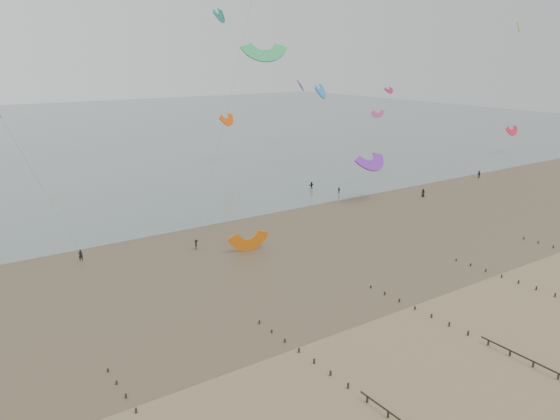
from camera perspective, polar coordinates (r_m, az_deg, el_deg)
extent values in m
plane|color=brown|center=(66.13, 14.24, -12.23)|extent=(500.00, 500.00, 0.00)
plane|color=#475654|center=(243.64, -23.78, 7.36)|extent=(500.00, 500.00, 0.00)
plane|color=#473A28|center=(90.67, -2.49, -3.85)|extent=(500.00, 500.00, 0.00)
ellipsoid|color=slate|center=(72.17, -9.22, -9.44)|extent=(23.60, 14.36, 0.01)
ellipsoid|color=slate|center=(99.45, 2.45, -2.05)|extent=(33.64, 18.32, 0.01)
ellipsoid|color=slate|center=(116.63, 17.97, -0.12)|extent=(19.65, 13.67, 0.01)
cube|color=black|center=(53.15, -14.81, -19.62)|extent=(0.16, 0.16, 0.54)
cube|color=black|center=(55.24, -15.80, -18.21)|extent=(0.16, 0.16, 0.51)
cube|color=black|center=(57.38, -16.71, -16.91)|extent=(0.16, 0.16, 0.48)
cube|color=black|center=(59.55, -17.53, -15.69)|extent=(0.16, 0.16, 0.45)
cube|color=black|center=(51.90, 11.23, -20.24)|extent=(0.16, 0.16, 0.68)
cube|color=black|center=(53.40, 9.11, -18.99)|extent=(0.16, 0.16, 0.65)
cube|color=black|center=(54.98, 7.14, -17.79)|extent=(0.16, 0.16, 0.62)
cube|color=black|center=(56.64, 5.30, -16.63)|extent=(0.16, 0.16, 0.59)
cube|color=black|center=(58.37, 3.59, -15.53)|extent=(0.16, 0.16, 0.57)
cube|color=black|center=(60.16, 2.00, -14.49)|extent=(0.16, 0.16, 0.54)
cube|color=black|center=(62.02, 0.51, -13.49)|extent=(0.16, 0.16, 0.51)
cube|color=black|center=(63.92, -0.87, -12.55)|extent=(0.16, 0.16, 0.48)
cube|color=black|center=(65.88, -2.17, -11.65)|extent=(0.16, 0.16, 0.45)
cube|color=black|center=(62.15, 27.08, -15.22)|extent=(0.16, 0.16, 0.74)
cube|color=black|center=(63.19, 24.95, -14.42)|extent=(0.16, 0.16, 0.71)
cube|color=black|center=(64.31, 22.90, -13.63)|extent=(0.16, 0.16, 0.68)
cube|color=black|center=(65.52, 20.94, -12.85)|extent=(0.16, 0.16, 0.65)
cube|color=black|center=(66.82, 19.06, -12.09)|extent=(0.16, 0.16, 0.62)
cube|color=black|center=(68.19, 17.27, -11.35)|extent=(0.16, 0.16, 0.59)
cube|color=black|center=(69.63, 15.56, -10.62)|extent=(0.16, 0.16, 0.57)
cube|color=black|center=(71.14, 13.92, -9.92)|extent=(0.16, 0.16, 0.54)
cube|color=black|center=(72.72, 12.37, -9.24)|extent=(0.16, 0.16, 0.51)
cube|color=black|center=(74.35, 10.88, -8.58)|extent=(0.16, 0.16, 0.48)
cube|color=black|center=(76.04, 9.47, -7.95)|extent=(0.16, 0.16, 0.45)
cube|color=black|center=(80.96, 26.81, -7.95)|extent=(0.16, 0.16, 0.62)
cube|color=black|center=(82.10, 25.21, -7.43)|extent=(0.16, 0.16, 0.59)
cube|color=black|center=(83.30, 23.66, -6.92)|extent=(0.16, 0.16, 0.57)
cube|color=black|center=(84.57, 22.16, -6.42)|extent=(0.16, 0.16, 0.54)
cube|color=black|center=(85.89, 20.70, -5.93)|extent=(0.16, 0.16, 0.51)
cube|color=black|center=(87.28, 19.30, -5.45)|extent=(0.16, 0.16, 0.48)
cube|color=black|center=(88.73, 17.94, -4.99)|extent=(0.16, 0.16, 0.45)
cube|color=black|center=(100.58, 26.65, -3.47)|extent=(0.16, 0.16, 0.51)
cube|color=black|center=(101.77, 25.37, -3.10)|extent=(0.16, 0.16, 0.48)
cube|color=black|center=(103.01, 24.12, -2.74)|extent=(0.16, 0.16, 0.45)
imported|color=black|center=(89.67, -20.11, -4.46)|extent=(0.79, 0.65, 1.87)
imported|color=black|center=(126.18, 14.73, 1.75)|extent=(0.99, 1.07, 1.84)
imported|color=black|center=(90.18, -8.74, -3.59)|extent=(1.07, 1.25, 1.67)
imported|color=black|center=(129.37, 3.30, 2.58)|extent=(1.65, 0.65, 1.74)
imported|color=black|center=(126.01, 6.19, 2.09)|extent=(0.51, 0.93, 1.50)
imported|color=black|center=(150.15, 20.06, 3.52)|extent=(1.03, 1.12, 1.86)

